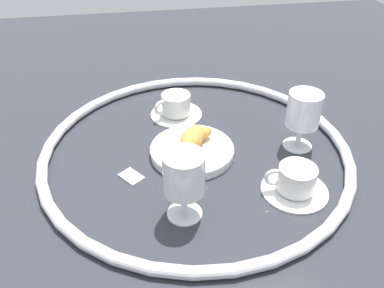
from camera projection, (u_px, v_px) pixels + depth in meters
ground_plane at (196, 152)px, 0.91m from camera, size 2.20×2.20×0.00m
table_chrome_rim at (196, 148)px, 0.91m from camera, size 0.71×0.71×0.02m
pastry_plate at (192, 150)px, 0.90m from camera, size 0.19×0.19×0.02m
croissant_large at (193, 140)px, 0.88m from camera, size 0.12×0.10×0.04m
coffee_cup_near at (176, 107)px, 1.03m from camera, size 0.14×0.14×0.06m
coffee_cup_far at (295, 182)px, 0.79m from camera, size 0.14×0.14×0.06m
juice_glass_left at (184, 176)px, 0.70m from camera, size 0.08×0.08×0.14m
juice_glass_right at (304, 111)px, 0.88m from camera, size 0.08×0.08×0.14m
sugar_packet at (131, 176)px, 0.84m from camera, size 0.06×0.06×0.01m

